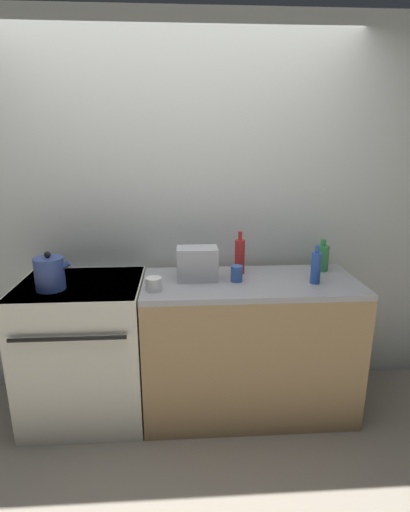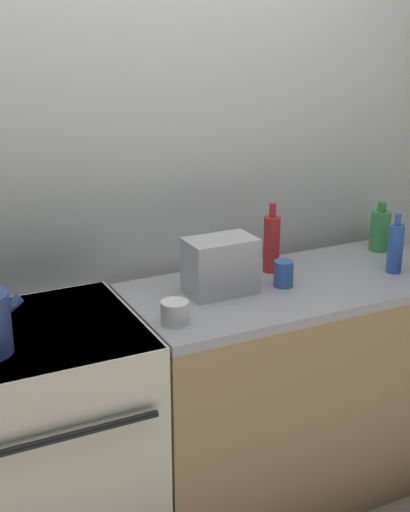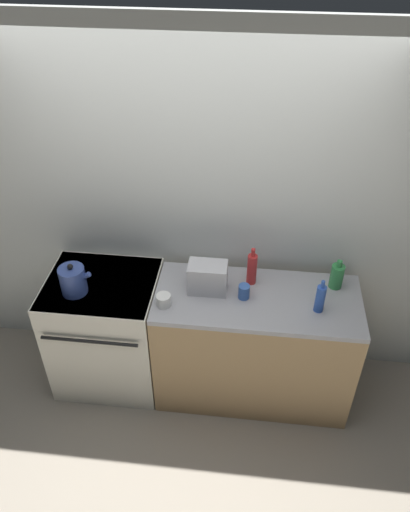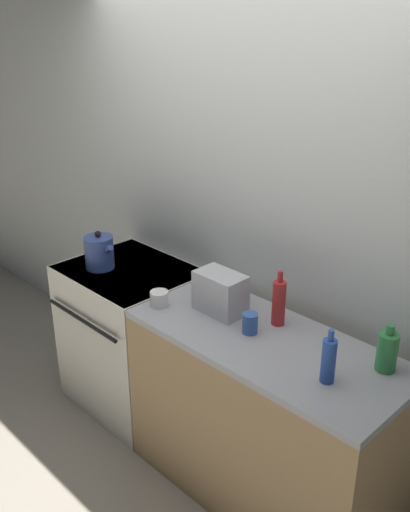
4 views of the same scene
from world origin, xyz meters
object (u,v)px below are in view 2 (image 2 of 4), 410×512
Objects in this scene: stove at (35,449)px; bottle_blue at (395,248)px; bottle_red at (272,243)px; toaster at (220,266)px; cup_blue at (283,274)px; cup_white at (175,313)px; bottle_green at (380,230)px.

stove is 3.80× the size of bottle_blue.
bottle_red is at bearing 152.79° from bottle_blue.
toaster is (0.75, 0.02, 0.56)m from stove.
bottle_red is at bearing 75.34° from cup_blue.
bottle_blue reaches higher than toaster.
cup_blue is (-0.04, -0.16, -0.07)m from bottle_red.
bottle_red is 2.82× the size of cup_blue.
stove is 9.61× the size of cup_white.
cup_white is at bearing -165.79° from cup_blue.
bottle_red reaches higher than bottle_blue.
stove is at bearing 161.25° from cup_white.
toaster is 2.54× the size of cup_blue.
cup_blue is 0.53m from cup_white.
bottle_green is 2.15× the size of cup_blue.
cup_white is (0.48, -0.16, 0.50)m from stove.
stove is 4.27× the size of bottle_green.
bottle_blue is 0.50m from bottle_red.
toaster is at bearing 170.89° from bottle_blue.
cup_white is (-0.56, -0.29, -0.08)m from bottle_red.
bottle_blue is (0.73, -0.12, -0.00)m from toaster.
bottle_green is 0.57m from bottle_red.
bottle_red reaches higher than bottle_green.
toaster reaches higher than stove.
bottle_blue is at bearing 3.67° from cup_white.
cup_white is at bearing -145.92° from toaster.
bottle_blue is 1.00m from cup_white.
bottle_blue is 0.28m from bottle_green.
bottle_green is 0.64m from cup_blue.
bottle_green is (1.61, 0.15, 0.55)m from stove.
bottle_red reaches higher than toaster.
bottle_red is at bearing 20.87° from toaster.
stove is at bearing 176.22° from bottle_blue.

